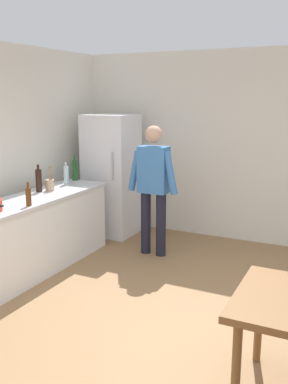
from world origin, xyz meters
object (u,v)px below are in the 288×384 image
at_px(person, 153,182).
at_px(utensil_jar, 50,185).
at_px(bottle_water_clear, 66,175).
at_px(bottle_wine_dark, 39,180).
at_px(refrigerator, 112,175).
at_px(bottle_wine_green, 75,170).
at_px(bottle_beer_brown, 28,196).

relative_size(person, utensil_jar, 5.31).
relative_size(bottle_water_clear, bottle_wine_dark, 0.88).
xyz_separation_m(person, utensil_jar, (-1.10, -0.72, 0.00)).
relative_size(refrigerator, bottle_water_clear, 6.00).
height_order(person, utensil_jar, person).
relative_size(person, bottle_wine_green, 5.00).
bearing_deg(refrigerator, person, -30.23).
xyz_separation_m(person, bottle_beer_brown, (-0.82, -1.43, 0.03)).
bearing_deg(refrigerator, bottle_wine_green, -114.49).
bearing_deg(bottle_water_clear, bottle_wine_dark, -92.44).
distance_m(person, bottle_wine_dark, 1.44).
bearing_deg(person, utensil_jar, -146.65).
bearing_deg(utensil_jar, bottle_wine_dark, -127.33).
xyz_separation_m(bottle_beer_brown, bottle_wine_green, (-0.39, 1.42, 0.04)).
relative_size(utensil_jar, bottle_beer_brown, 1.23).
height_order(utensil_jar, bottle_beer_brown, utensil_jar).
bearing_deg(person, bottle_wine_green, -179.21).
distance_m(refrigerator, person, 1.10).
xyz_separation_m(utensil_jar, bottle_wine_dark, (-0.08, -0.11, 0.07)).
bearing_deg(bottle_beer_brown, utensil_jar, 111.16).
xyz_separation_m(utensil_jar, bottle_beer_brown, (0.28, -0.71, 0.03)).
bearing_deg(bottle_wine_dark, utensil_jar, 52.67).
height_order(utensil_jar, bottle_wine_dark, bottle_wine_dark).
height_order(utensil_jar, bottle_wine_green, bottle_wine_green).
distance_m(bottle_beer_brown, bottle_wine_dark, 0.70).
relative_size(refrigerator, person, 1.06).
bearing_deg(refrigerator, bottle_wine_dark, -99.35).
distance_m(refrigerator, utensil_jar, 1.28).
xyz_separation_m(utensil_jar, bottle_water_clear, (-0.06, 0.43, 0.05)).
height_order(bottle_beer_brown, bottle_wine_dark, bottle_wine_dark).
bearing_deg(bottle_water_clear, person, 14.32).
bearing_deg(bottle_wine_green, refrigerator, 65.51).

